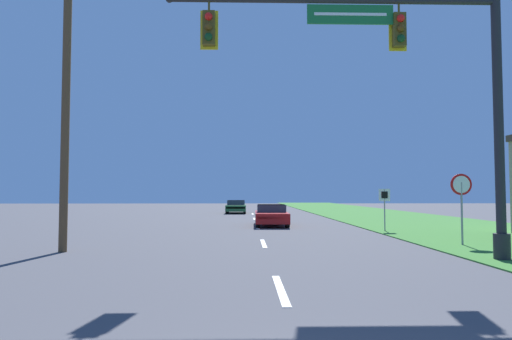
% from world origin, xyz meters
% --- Properties ---
extents(grass_verge_right, '(10.00, 110.00, 0.04)m').
position_xyz_m(grass_verge_right, '(10.50, 30.00, 0.02)').
color(grass_verge_right, '#38752D').
rests_on(grass_verge_right, ground).
extents(road_center_line, '(0.16, 34.80, 0.01)m').
position_xyz_m(road_center_line, '(0.00, 22.00, 0.01)').
color(road_center_line, silver).
rests_on(road_center_line, ground).
extents(signal_mast, '(9.52, 0.47, 8.10)m').
position_xyz_m(signal_mast, '(4.12, 9.62, 4.96)').
color(signal_mast, '#232326').
rests_on(signal_mast, grass_verge_right).
extents(car_ahead, '(1.91, 4.73, 1.19)m').
position_xyz_m(car_ahead, '(0.83, 23.34, 0.61)').
color(car_ahead, black).
rests_on(car_ahead, ground).
extents(far_car, '(1.82, 4.65, 1.19)m').
position_xyz_m(far_car, '(-1.51, 39.79, 0.61)').
color(far_car, black).
rests_on(far_car, ground).
extents(stop_sign, '(0.76, 0.07, 2.50)m').
position_xyz_m(stop_sign, '(6.99, 13.13, 1.86)').
color(stop_sign, gray).
rests_on(stop_sign, grass_verge_right).
extents(route_sign_post, '(0.55, 0.06, 2.03)m').
position_xyz_m(route_sign_post, '(6.09, 19.14, 1.53)').
color(route_sign_post, gray).
rests_on(route_sign_post, grass_verge_right).
extents(utility_pole_near, '(1.80, 0.26, 10.29)m').
position_xyz_m(utility_pole_near, '(-6.44, 11.78, 5.31)').
color(utility_pole_near, brown).
rests_on(utility_pole_near, ground).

